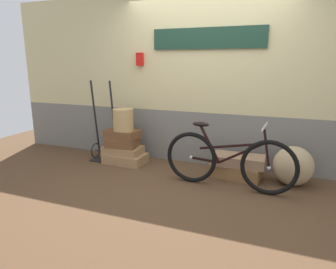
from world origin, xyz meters
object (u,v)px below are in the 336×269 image
object	(u,v)px
suitcase_2	(122,143)
luggage_trolley	(105,141)
suitcase_0	(125,158)
burlap_sack	(293,166)
suitcase_1	(123,150)
suitcase_5	(239,160)
bicycle	(228,161)
wicker_basket	(123,120)
suitcase_3	(122,134)
suitcase_4	(236,171)

from	to	relation	value
suitcase_2	luggage_trolley	bearing A→B (deg)	167.56
suitcase_0	burlap_sack	bearing A→B (deg)	1.61
suitcase_1	luggage_trolley	world-z (taller)	luggage_trolley
suitcase_1	suitcase_2	distance (m)	0.13
suitcase_5	suitcase_1	bearing A→B (deg)	178.39
burlap_sack	bicycle	xyz separation A→B (m)	(-0.78, -0.41, 0.10)
wicker_basket	suitcase_0	bearing A→B (deg)	1.16
suitcase_2	luggage_trolley	world-z (taller)	luggage_trolley
luggage_trolley	suitcase_3	bearing A→B (deg)	-2.75
suitcase_4	suitcase_5	world-z (taller)	suitcase_5
suitcase_5	burlap_sack	world-z (taller)	burlap_sack
suitcase_0	suitcase_2	xyz separation A→B (m)	(-0.04, -0.01, 0.26)
suitcase_4	bicycle	xyz separation A→B (m)	(-0.05, -0.41, 0.27)
suitcase_2	suitcase_3	distance (m)	0.14
suitcase_3	burlap_sack	xyz separation A→B (m)	(2.54, -0.01, -0.21)
burlap_sack	suitcase_0	bearing A→B (deg)	-179.54
suitcase_1	suitcase_3	size ratio (longest dim) A/B	1.13
suitcase_3	suitcase_1	bearing A→B (deg)	-43.65
suitcase_0	suitcase_1	size ratio (longest dim) A/B	1.07
suitcase_1	suitcase_3	world-z (taller)	suitcase_3
suitcase_3	suitcase_4	distance (m)	1.85
wicker_basket	suitcase_5	bearing A→B (deg)	0.38
suitcase_3	burlap_sack	world-z (taller)	suitcase_3
suitcase_0	luggage_trolley	distance (m)	0.48
suitcase_3	suitcase_5	size ratio (longest dim) A/B	0.77
suitcase_4	burlap_sack	xyz separation A→B (m)	(0.73, 0.00, 0.17)
suitcase_3	wicker_basket	xyz separation A→B (m)	(0.04, -0.03, 0.23)
suitcase_1	wicker_basket	world-z (taller)	wicker_basket
suitcase_1	burlap_sack	distance (m)	2.54
bicycle	wicker_basket	bearing A→B (deg)	167.18
burlap_sack	suitcase_1	bearing A→B (deg)	-179.95
luggage_trolley	bicycle	size ratio (longest dim) A/B	0.77
suitcase_1	suitcase_4	bearing A→B (deg)	0.81
luggage_trolley	burlap_sack	xyz separation A→B (m)	(2.90, -0.02, -0.06)
suitcase_2	burlap_sack	world-z (taller)	burlap_sack
suitcase_3	suitcase_5	distance (m)	1.85
suitcase_3	luggage_trolley	xyz separation A→B (m)	(-0.35, 0.02, -0.15)
suitcase_4	bicycle	size ratio (longest dim) A/B	0.40
suitcase_1	luggage_trolley	xyz separation A→B (m)	(-0.36, 0.03, 0.11)
suitcase_3	wicker_basket	size ratio (longest dim) A/B	1.56
suitcase_1	burlap_sack	bearing A→B (deg)	0.86
suitcase_3	suitcase_4	bearing A→B (deg)	5.77
suitcase_4	wicker_basket	distance (m)	1.88
burlap_sack	suitcase_5	bearing A→B (deg)	-179.33
suitcase_0	bicycle	world-z (taller)	bicycle
luggage_trolley	bicycle	distance (m)	2.16
suitcase_5	wicker_basket	world-z (taller)	wicker_basket
suitcase_3	luggage_trolley	bearing A→B (deg)	-176.69
suitcase_0	suitcase_4	world-z (taller)	suitcase_4
suitcase_0	suitcase_4	bearing A→B (deg)	1.73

